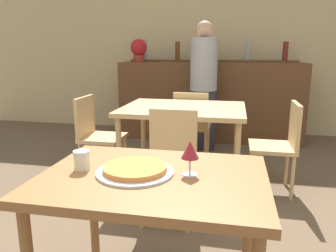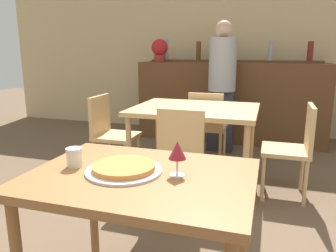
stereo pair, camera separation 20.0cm
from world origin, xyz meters
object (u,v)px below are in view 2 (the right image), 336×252
object	(u,v)px
chair_far_side_back	(207,123)
wine_glass	(177,151)
person_standing	(222,83)
chair_far_side_right	(295,144)
pizza_tray	(124,168)
cheese_shaker	(74,157)
potted_plant	(160,49)
chair_far_side_left	(110,130)
chair_far_side_front	(177,156)

from	to	relation	value
chair_far_side_back	wine_glass	size ratio (longest dim) A/B	5.23
person_standing	chair_far_side_right	bearing A→B (deg)	-55.76
chair_far_side_back	wine_glass	xyz separation A→B (m)	(0.28, -2.21, 0.36)
person_standing	wine_glass	world-z (taller)	person_standing
pizza_tray	chair_far_side_back	bearing A→B (deg)	90.72
person_standing	cheese_shaker	bearing A→B (deg)	-96.01
wine_glass	chair_far_side_back	bearing A→B (deg)	97.14
chair_far_side_back	potted_plant	distance (m)	1.67
person_standing	pizza_tray	bearing A→B (deg)	-90.81
chair_far_side_back	cheese_shaker	distance (m)	2.28
chair_far_side_right	pizza_tray	world-z (taller)	chair_far_side_right
chair_far_side_left	chair_far_side_right	bearing A→B (deg)	-90.00
person_standing	potted_plant	distance (m)	1.21
chair_far_side_left	chair_far_side_right	size ratio (longest dim) A/B	1.00
chair_far_side_right	wine_glass	size ratio (longest dim) A/B	5.23
chair_far_side_left	cheese_shaker	world-z (taller)	chair_far_side_left
chair_far_side_right	potted_plant	xyz separation A→B (m)	(-1.83, 1.74, 0.81)
chair_far_side_front	person_standing	xyz separation A→B (m)	(0.07, 1.83, 0.40)
pizza_tray	cheese_shaker	size ratio (longest dim) A/B	3.82
chair_far_side_front	person_standing	world-z (taller)	person_standing
chair_far_side_right	pizza_tray	bearing A→B (deg)	-28.09
chair_far_side_right	cheese_shaker	size ratio (longest dim) A/B	8.89
chair_far_side_left	pizza_tray	bearing A→B (deg)	-150.38
pizza_tray	person_standing	xyz separation A→B (m)	(0.04, 2.82, 0.14)
person_standing	wine_glass	size ratio (longest dim) A/B	10.26
chair_far_side_back	pizza_tray	world-z (taller)	chair_far_side_back
chair_far_side_left	wine_glass	size ratio (longest dim) A/B	5.23
potted_plant	chair_far_side_back	bearing A→B (deg)	-49.96
wine_glass	chair_far_side_right	bearing A→B (deg)	68.87
pizza_tray	potted_plant	bearing A→B (deg)	106.06
pizza_tray	cheese_shaker	xyz separation A→B (m)	(-0.26, -0.01, 0.03)
chair_far_side_front	chair_far_side_back	xyz separation A→B (m)	(0.00, 1.24, 0.00)
pizza_tray	wine_glass	bearing A→B (deg)	6.39
chair_far_side_front	pizza_tray	xyz separation A→B (m)	(0.03, -0.99, 0.26)
cheese_shaker	person_standing	distance (m)	2.85
chair_far_side_front	chair_far_side_left	size ratio (longest dim) A/B	1.00
chair_far_side_right	wine_glass	world-z (taller)	wine_glass
person_standing	wine_glass	bearing A→B (deg)	-85.73
chair_far_side_front	chair_far_side_right	world-z (taller)	same
person_standing	wine_glass	distance (m)	2.80
chair_far_side_left	chair_far_side_right	distance (m)	1.78
person_standing	potted_plant	xyz separation A→B (m)	(-1.01, 0.53, 0.41)
chair_far_side_back	cheese_shaker	bearing A→B (deg)	84.16
chair_far_side_back	chair_far_side_left	bearing A→B (deg)	34.96
chair_far_side_front	cheese_shaker	bearing A→B (deg)	-102.93
chair_far_side_back	chair_far_side_left	world-z (taller)	same
chair_far_side_back	potted_plant	xyz separation A→B (m)	(-0.94, 1.12, 0.81)
pizza_tray	potted_plant	size ratio (longest dim) A/B	1.09
chair_far_side_left	potted_plant	xyz separation A→B (m)	(-0.05, 1.74, 0.81)
chair_far_side_front	chair_far_side_right	distance (m)	1.09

